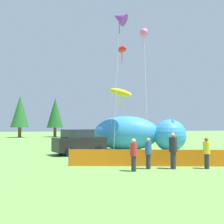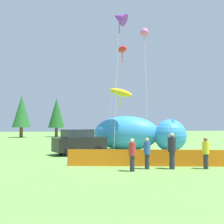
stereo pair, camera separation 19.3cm
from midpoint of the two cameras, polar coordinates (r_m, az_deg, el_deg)
name	(u,v)px [view 2 (the right image)]	position (r m, az deg, el deg)	size (l,w,h in m)	color
ground_plane	(113,159)	(17.37, 0.67, -10.64)	(120.00, 120.00, 0.00)	#609342
parked_car	(79,142)	(19.91, -7.23, -6.79)	(4.36, 3.09, 1.96)	black
folding_chair	(135,151)	(17.58, 5.52, -8.78)	(0.57, 0.57, 0.93)	maroon
inflatable_cat	(137,135)	(22.43, 5.90, -5.17)	(8.28, 5.43, 3.09)	#338CD8
safety_fence	(148,158)	(14.48, 8.62, -10.34)	(9.00, 1.76, 1.03)	orange
spectator_in_yellow_shirt	(132,153)	(12.83, 5.07, -9.42)	(0.36, 0.36, 1.65)	#2D2D38
spectator_in_red_shirt	(147,152)	(13.57, 8.42, -9.03)	(0.36, 0.36, 1.65)	#2D2D38
spectator_in_black_shirt	(206,152)	(14.39, 20.99, -8.49)	(0.36, 0.36, 1.66)	#2D2D38
spectator_in_white_shirt	(172,149)	(13.80, 13.93, -8.25)	(0.42, 0.42, 1.92)	#2D2D38
kite_red_lizard	(122,50)	(24.19, 2.58, 14.06)	(2.24, 2.28, 9.94)	silver
kite_purple_delta	(119,18)	(22.13, 1.94, 20.63)	(1.76, 1.62, 11.91)	silver
kite_yellow_hero	(120,93)	(21.82, 2.16, 4.47)	(2.57, 2.70, 5.82)	silver
kite_pink_octopus	(144,33)	(26.62, 7.65, 17.44)	(0.86, 2.53, 12.05)	silver
horizon_tree_east	(22,111)	(46.64, -19.86, 0.12)	(3.10, 3.10, 7.41)	brown
horizon_tree_west	(57,113)	(46.55, -12.45, -0.24)	(2.96, 2.96, 7.06)	brown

